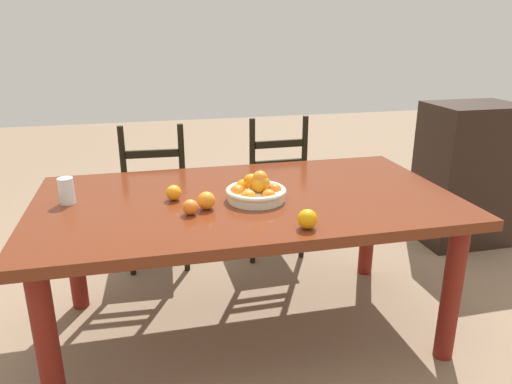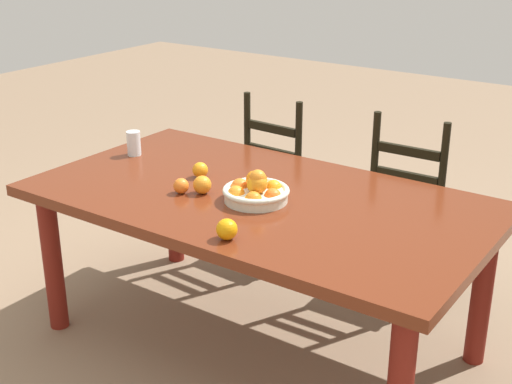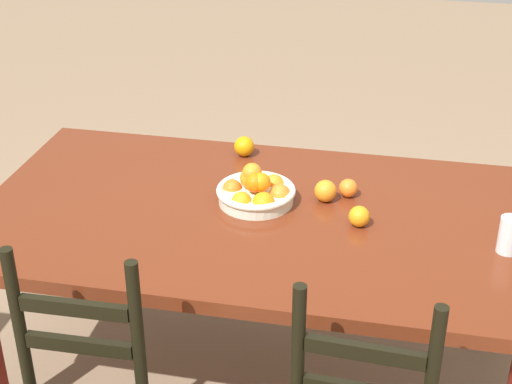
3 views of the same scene
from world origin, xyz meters
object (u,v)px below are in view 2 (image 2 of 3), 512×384
(orange_loose_1, at_px, (227,229))
(orange_loose_2, at_px, (202,185))
(fruit_bowl, at_px, (256,190))
(orange_loose_3, at_px, (200,170))
(chair_by_cabinet, at_px, (285,182))
(orange_loose_0, at_px, (181,186))
(drinking_glass, at_px, (134,143))
(dining_table, at_px, (258,214))
(chair_near_window, at_px, (413,210))

(orange_loose_1, height_order, orange_loose_2, same)
(fruit_bowl, height_order, orange_loose_3, fruit_bowl)
(chair_by_cabinet, xyz_separation_m, orange_loose_0, (0.12, -1.02, 0.33))
(drinking_glass, bearing_deg, orange_loose_1, -28.30)
(orange_loose_1, relative_size, drinking_glass, 0.66)
(dining_table, xyz_separation_m, chair_by_cabinet, (-0.40, 0.85, -0.21))
(drinking_glass, bearing_deg, orange_loose_2, -19.50)
(orange_loose_0, bearing_deg, dining_table, 31.74)
(orange_loose_0, bearing_deg, fruit_bowl, 19.14)
(orange_loose_3, xyz_separation_m, drinking_glass, (-0.47, 0.06, 0.02))
(orange_loose_2, bearing_deg, chair_by_cabinet, 101.48)
(orange_loose_0, bearing_deg, orange_loose_2, 33.14)
(orange_loose_0, xyz_separation_m, drinking_glass, (-0.52, 0.26, 0.03))
(chair_by_cabinet, height_order, orange_loose_0, chair_by_cabinet)
(fruit_bowl, distance_m, orange_loose_3, 0.38)
(fruit_bowl, bearing_deg, drinking_glass, 169.57)
(orange_loose_3, bearing_deg, chair_by_cabinet, 94.66)
(dining_table, height_order, drinking_glass, drinking_glass)
(chair_near_window, bearing_deg, fruit_bowl, 69.03)
(chair_near_window, relative_size, orange_loose_3, 13.62)
(chair_by_cabinet, relative_size, drinking_glass, 7.91)
(dining_table, distance_m, orange_loose_2, 0.27)
(chair_near_window, bearing_deg, drinking_glass, 32.01)
(orange_loose_1, height_order, orange_loose_3, orange_loose_1)
(orange_loose_2, bearing_deg, drinking_glass, 160.50)
(orange_loose_0, distance_m, orange_loose_2, 0.09)
(chair_by_cabinet, xyz_separation_m, orange_loose_1, (0.56, -1.28, 0.34))
(dining_table, relative_size, chair_near_window, 2.02)
(chair_near_window, height_order, chair_by_cabinet, chair_near_window)
(chair_near_window, xyz_separation_m, orange_loose_2, (-0.56, -0.98, 0.32))
(orange_loose_3, height_order, drinking_glass, drinking_glass)
(chair_near_window, distance_m, orange_loose_3, 1.13)
(chair_near_window, height_order, orange_loose_0, chair_near_window)
(chair_near_window, xyz_separation_m, orange_loose_0, (-0.64, -1.02, 0.31))
(orange_loose_2, bearing_deg, orange_loose_1, -40.26)
(chair_by_cabinet, xyz_separation_m, drinking_glass, (-0.40, -0.76, 0.36))
(orange_loose_1, xyz_separation_m, drinking_glass, (-0.96, 0.52, 0.02))
(dining_table, height_order, orange_loose_2, orange_loose_2)
(orange_loose_2, bearing_deg, orange_loose_0, -146.86)
(orange_loose_2, relative_size, drinking_glass, 0.65)
(chair_by_cabinet, bearing_deg, drinking_glass, 65.21)
(dining_table, distance_m, chair_near_window, 0.95)
(orange_loose_3, bearing_deg, orange_loose_2, -48.53)
(chair_near_window, height_order, orange_loose_2, chair_near_window)
(orange_loose_0, distance_m, orange_loose_3, 0.20)
(orange_loose_1, distance_m, orange_loose_3, 0.67)
(fruit_bowl, bearing_deg, chair_by_cabinet, 115.33)
(orange_loose_1, bearing_deg, dining_table, 109.95)
(dining_table, height_order, orange_loose_0, orange_loose_0)
(chair_near_window, bearing_deg, dining_table, 65.80)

